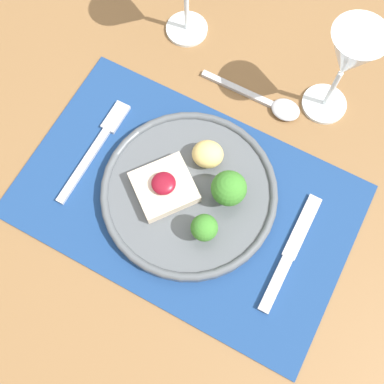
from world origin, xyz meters
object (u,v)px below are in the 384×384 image
Objects in this scene: spoon at (273,104)px; dinner_plate at (193,193)px; fork at (98,144)px; knife at (287,260)px; wine_glass_near at (349,59)px.

dinner_plate is at bearing -101.42° from spoon.
dinner_plate is 1.40× the size of fork.
fork is 0.34m from knife.
spoon reaches higher than knife.
dinner_plate is at bearing -2.07° from fork.
spoon is (0.21, 0.19, -0.00)m from fork.
spoon is (-0.12, 0.22, -0.00)m from knife.
knife is 0.29m from wine_glass_near.
wine_glass_near reaches higher than fork.
dinner_plate is 0.29m from wine_glass_near.
spoon is at bearing 42.02° from fork.
dinner_plate is at bearing -115.36° from wine_glass_near.
fork is (-0.17, 0.01, -0.01)m from dinner_plate.
knife is (0.34, -0.03, -0.00)m from fork.
knife is 1.09× the size of spoon.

